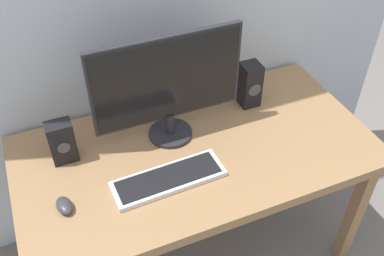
% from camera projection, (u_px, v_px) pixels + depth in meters
% --- Properties ---
extents(ground_plane, '(6.00, 6.00, 0.00)m').
position_uv_depth(ground_plane, '(196.00, 248.00, 2.30)').
color(ground_plane, slate).
extents(desk, '(1.47, 0.77, 0.72)m').
position_uv_depth(desk, '(196.00, 161.00, 1.87)').
color(desk, '#936D47').
rests_on(desk, ground_plane).
extents(monitor, '(0.62, 0.18, 0.47)m').
position_uv_depth(monitor, '(168.00, 84.00, 1.72)').
color(monitor, '#232328').
rests_on(monitor, desk).
extents(keyboard_primary, '(0.44, 0.16, 0.02)m').
position_uv_depth(keyboard_primary, '(168.00, 179.00, 1.68)').
color(keyboard_primary, silver).
rests_on(keyboard_primary, desk).
extents(mouse, '(0.07, 0.10, 0.03)m').
position_uv_depth(mouse, '(64.00, 206.00, 1.57)').
color(mouse, '#333338').
rests_on(mouse, desk).
extents(speaker_right, '(0.09, 0.09, 0.21)m').
position_uv_depth(speaker_right, '(250.00, 85.00, 1.98)').
color(speaker_right, black).
rests_on(speaker_right, desk).
extents(speaker_left, '(0.10, 0.07, 0.18)m').
position_uv_depth(speaker_left, '(62.00, 142.00, 1.71)').
color(speaker_left, black).
rests_on(speaker_left, desk).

